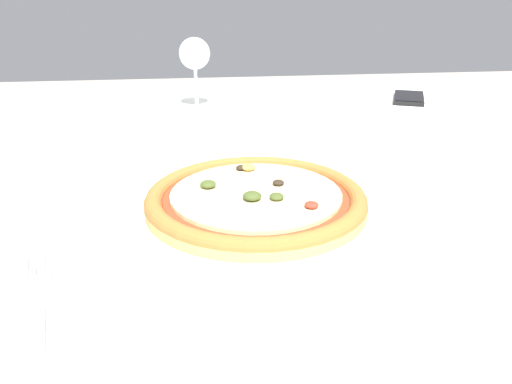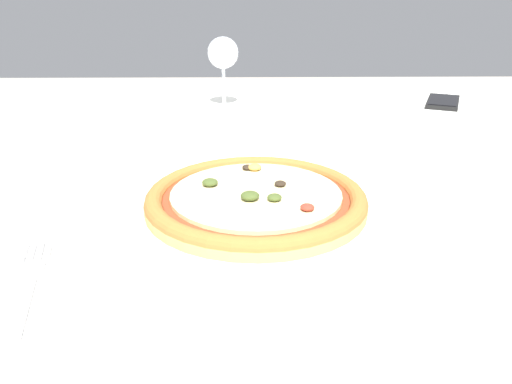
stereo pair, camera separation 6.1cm
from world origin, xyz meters
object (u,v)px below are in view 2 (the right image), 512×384
object	(u,v)px
pizza_plate	(256,202)
cell_phone	(443,102)
fork	(28,282)
wine_glass_far_left	(223,56)
dining_table	(362,212)

from	to	relation	value
pizza_plate	cell_phone	world-z (taller)	pizza_plate
fork	wine_glass_far_left	distance (m)	0.76
wine_glass_far_left	cell_phone	bearing A→B (deg)	3.19
fork	wine_glass_far_left	size ratio (longest dim) A/B	1.07
wine_glass_far_left	cell_phone	world-z (taller)	wine_glass_far_left
pizza_plate	cell_phone	size ratio (longest dim) A/B	1.91
pizza_plate	wine_glass_far_left	bearing A→B (deg)	96.32
pizza_plate	cell_phone	bearing A→B (deg)	53.07
wine_glass_far_left	cell_phone	distance (m)	0.53
wine_glass_far_left	cell_phone	xyz separation A→B (m)	(0.52, 0.03, -0.11)
fork	cell_phone	bearing A→B (deg)	48.27
fork	cell_phone	size ratio (longest dim) A/B	1.05
pizza_plate	wine_glass_far_left	size ratio (longest dim) A/B	1.94
dining_table	cell_phone	size ratio (longest dim) A/B	7.35
dining_table	wine_glass_far_left	world-z (taller)	wine_glass_far_left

